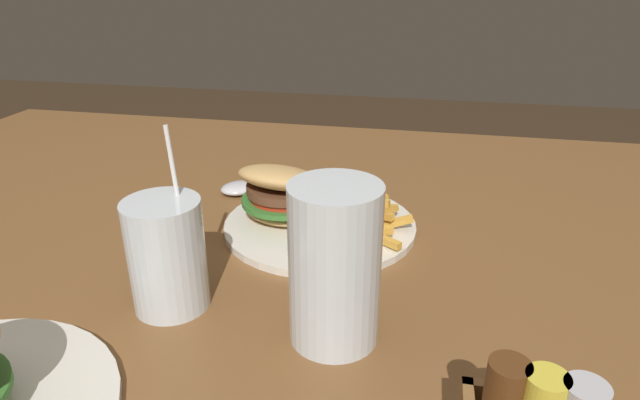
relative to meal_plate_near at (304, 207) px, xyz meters
The scene contains 5 objects.
dining_table 0.18m from the meal_plate_near, 65.62° to the left, with size 1.55×1.22×0.72m.
meal_plate_near is the anchor object (origin of this frame).
beer_glass 0.24m from the meal_plate_near, 110.16° to the left, with size 0.09×0.09×0.16m.
juice_glass 0.23m from the meal_plate_near, 64.98° to the left, with size 0.08×0.08×0.19m.
spoon 0.16m from the meal_plate_near, 39.54° to the right, with size 0.16×0.15×0.02m.
Camera 1 is at (-0.20, 0.54, 1.06)m, focal length 30.00 mm.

